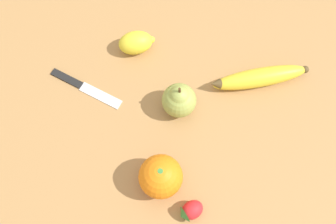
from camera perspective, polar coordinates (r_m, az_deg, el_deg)
name	(u,v)px	position (r m, az deg, el deg)	size (l,w,h in m)	color
ground_plane	(181,109)	(0.85, 1.87, 0.42)	(3.00, 3.00, 0.00)	#A87A47
banana	(259,78)	(0.88, 13.09, 4.89)	(0.20, 0.16, 0.04)	yellow
orange	(161,177)	(0.76, -1.07, -9.35)	(0.09, 0.09, 0.09)	orange
pear	(179,100)	(0.81, 1.56, 1.75)	(0.07, 0.07, 0.09)	#99A84C
strawberry	(191,211)	(0.77, 3.31, -14.13)	(0.05, 0.05, 0.03)	red
lemon	(136,43)	(0.90, -4.69, 10.00)	(0.09, 0.09, 0.05)	yellow
paring_knife	(83,86)	(0.89, -12.23, 3.65)	(0.06, 0.18, 0.01)	silver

